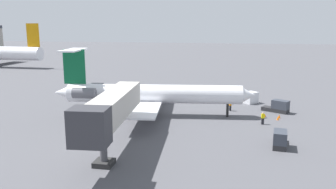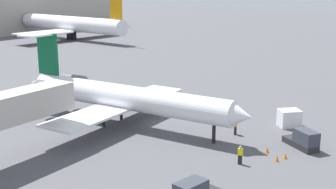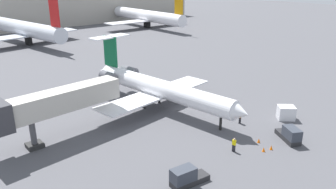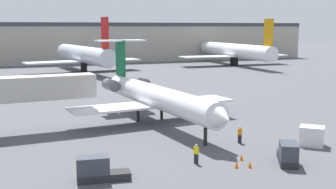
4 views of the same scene
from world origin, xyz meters
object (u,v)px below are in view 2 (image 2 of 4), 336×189
at_px(ground_crew_loader, 240,155).
at_px(traffic_cone_far, 277,158).
at_px(baggage_tug_lead, 303,140).
at_px(traffic_cone_mid, 267,150).
at_px(regional_jet, 120,96).
at_px(ground_crew_marshaller, 235,127).
at_px(cargo_container_uld, 289,118).
at_px(traffic_cone_near, 285,156).
at_px(parked_airliner_centre, 71,24).

bearing_deg(ground_crew_loader, traffic_cone_far, -41.14).
distance_m(baggage_tug_lead, traffic_cone_mid, 3.90).
bearing_deg(traffic_cone_far, regional_jet, 92.73).
bearing_deg(ground_crew_marshaller, traffic_cone_mid, -118.43).
relative_size(cargo_container_uld, traffic_cone_near, 5.21).
distance_m(ground_crew_marshaller, baggage_tug_lead, 7.21).
xyz_separation_m(ground_crew_marshaller, traffic_cone_mid, (-2.71, -5.00, -0.58)).
distance_m(regional_jet, baggage_tug_lead, 20.00).
relative_size(ground_crew_marshaller, traffic_cone_near, 3.07).
bearing_deg(cargo_container_uld, regional_jet, 126.18).
bearing_deg(parked_airliner_centre, ground_crew_marshaller, -118.91).
height_order(baggage_tug_lead, traffic_cone_mid, baggage_tug_lead).
bearing_deg(ground_crew_marshaller, traffic_cone_near, -113.68).
distance_m(traffic_cone_near, parked_airliner_centre, 95.76).
bearing_deg(traffic_cone_mid, cargo_container_uld, 11.15).
distance_m(regional_jet, ground_crew_marshaller, 13.12).
distance_m(ground_crew_marshaller, parked_airliner_centre, 88.17).
height_order(ground_crew_marshaller, parked_airliner_centre, parked_airliner_centre).
distance_m(baggage_tug_lead, traffic_cone_far, 4.66).
xyz_separation_m(ground_crew_loader, traffic_cone_far, (2.60, -2.27, -0.58)).
bearing_deg(parked_airliner_centre, ground_crew_loader, -121.17).
xyz_separation_m(baggage_tug_lead, parked_airliner_centre, (42.12, 84.31, 3.51)).
distance_m(baggage_tug_lead, parked_airliner_centre, 94.31).
distance_m(ground_crew_marshaller, traffic_cone_mid, 5.72).
distance_m(ground_crew_loader, cargo_container_uld, 12.85).
relative_size(cargo_container_uld, parked_airliner_centre, 0.07).
distance_m(ground_crew_loader, baggage_tug_lead, 7.72).
height_order(baggage_tug_lead, traffic_cone_near, baggage_tug_lead).
relative_size(ground_crew_loader, parked_airliner_centre, 0.04).
xyz_separation_m(regional_jet, cargo_container_uld, (11.08, -15.15, -2.37)).
relative_size(cargo_container_uld, traffic_cone_far, 5.21).
bearing_deg(traffic_cone_far, baggage_tug_lead, -6.60).
height_order(ground_crew_loader, traffic_cone_near, ground_crew_loader).
relative_size(ground_crew_marshaller, ground_crew_loader, 1.00).
bearing_deg(traffic_cone_far, ground_crew_marshaller, 58.24).
bearing_deg(parked_airliner_centre, traffic_cone_near, -118.49).
relative_size(cargo_container_uld, traffic_cone_mid, 5.21).
bearing_deg(ground_crew_marshaller, baggage_tug_lead, -86.26).
relative_size(regional_jet, baggage_tug_lead, 7.09).
height_order(ground_crew_loader, traffic_cone_far, ground_crew_loader).
distance_m(traffic_cone_mid, traffic_cone_far, 2.18).
xyz_separation_m(traffic_cone_near, traffic_cone_mid, (0.35, 1.97, 0.00)).
xyz_separation_m(ground_crew_loader, traffic_cone_mid, (4.02, -0.61, -0.58)).
bearing_deg(traffic_cone_near, cargo_container_uld, 22.05).
height_order(regional_jet, traffic_cone_near, regional_jet).
height_order(traffic_cone_near, traffic_cone_far, same).
distance_m(cargo_container_uld, parked_airliner_centre, 88.36).
xyz_separation_m(traffic_cone_mid, parked_airliner_centre, (45.30, 82.12, 4.07)).
height_order(traffic_cone_near, traffic_cone_mid, same).
bearing_deg(ground_crew_loader, traffic_cone_mid, -8.65).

